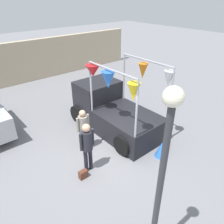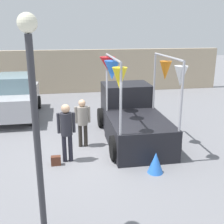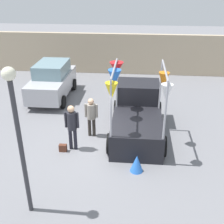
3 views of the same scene
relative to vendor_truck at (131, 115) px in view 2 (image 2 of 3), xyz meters
The scene contains 9 objects.
ground_plane 2.13m from the vendor_truck, 138.96° to the right, with size 60.00×60.00×0.00m, color slate.
vendor_truck is the anchor object (origin of this frame).
parked_car 5.54m from the vendor_truck, 144.06° to the left, with size 1.88×4.00×1.88m.
person_customer 2.85m from the vendor_truck, 145.57° to the right, with size 0.53×0.34×1.78m.
person_vendor 1.89m from the vendor_truck, 162.48° to the right, with size 0.53×0.34×1.64m.
handbag 3.32m from the vendor_truck, 146.15° to the right, with size 0.28×0.16×0.28m, color #592D1E.
street_lamp 5.83m from the vendor_truck, 121.04° to the right, with size 0.32×0.32×4.11m.
brick_boundary_wall 7.97m from the vendor_truck, 100.65° to the left, with size 18.00×0.36×2.60m, color tan.
folded_kite_bundle_azure 2.78m from the vendor_truck, 89.03° to the right, with size 0.44×0.44×0.60m, color blue.
Camera 2 is at (-0.87, -8.15, 3.89)m, focal length 45.00 mm.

